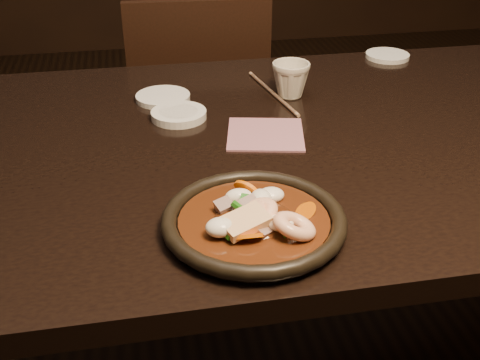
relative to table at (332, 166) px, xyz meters
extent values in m
cube|color=black|center=(0.00, 0.00, 0.06)|extent=(1.60, 0.90, 0.04)
cylinder|color=black|center=(-0.72, 0.37, -0.32)|extent=(0.06, 0.06, 0.71)
cube|color=black|center=(-0.18, 0.77, -0.25)|extent=(0.44, 0.44, 0.04)
cylinder|color=black|center=(0.00, 0.92, -0.47)|extent=(0.04, 0.04, 0.40)
cylinder|color=black|center=(-0.02, 0.59, -0.47)|extent=(0.04, 0.04, 0.40)
cylinder|color=black|center=(-0.34, 0.94, -0.47)|extent=(0.04, 0.04, 0.40)
cylinder|color=black|center=(-0.36, 0.61, -0.47)|extent=(0.04, 0.04, 0.40)
cube|color=black|center=(-0.19, 0.58, -0.02)|extent=(0.39, 0.05, 0.43)
cylinder|color=black|center=(-0.22, -0.30, 0.08)|extent=(0.25, 0.25, 0.01)
torus|color=black|center=(-0.22, -0.30, 0.09)|extent=(0.27, 0.27, 0.02)
cylinder|color=#3E1B0B|center=(-0.22, -0.30, 0.09)|extent=(0.22, 0.22, 0.01)
ellipsoid|color=#3E1B0B|center=(-0.22, -0.30, 0.09)|extent=(0.12, 0.11, 0.03)
torus|color=#FBC59F|center=(-0.22, -0.30, 0.10)|extent=(0.07, 0.07, 0.04)
torus|color=#FBC59F|center=(-0.18, -0.34, 0.11)|extent=(0.07, 0.06, 0.04)
torus|color=#FBC59F|center=(-0.20, -0.30, 0.10)|extent=(0.06, 0.06, 0.05)
cube|color=gray|center=(-0.22, -0.33, 0.10)|extent=(0.04, 0.04, 0.03)
cube|color=gray|center=(-0.23, -0.28, 0.10)|extent=(0.03, 0.03, 0.03)
cube|color=gray|center=(-0.26, -0.27, 0.10)|extent=(0.03, 0.03, 0.03)
cube|color=gray|center=(-0.24, -0.28, 0.10)|extent=(0.04, 0.03, 0.03)
cube|color=gray|center=(-0.24, -0.28, 0.10)|extent=(0.04, 0.03, 0.03)
cylinder|color=#DE6107|center=(-0.22, -0.31, 0.10)|extent=(0.03, 0.05, 0.04)
cylinder|color=#DE6107|center=(-0.22, -0.23, 0.11)|extent=(0.04, 0.04, 0.04)
cylinder|color=#DE6107|center=(-0.15, -0.30, 0.10)|extent=(0.05, 0.05, 0.04)
cylinder|color=#DE6107|center=(-0.24, -0.35, 0.10)|extent=(0.04, 0.04, 0.03)
cube|color=#1E6713|center=(-0.26, -0.34, 0.10)|extent=(0.04, 0.03, 0.02)
cube|color=#1E6713|center=(-0.22, -0.27, 0.09)|extent=(0.02, 0.04, 0.01)
cube|color=#1E6713|center=(-0.22, -0.25, 0.10)|extent=(0.04, 0.02, 0.01)
cube|color=#1E6713|center=(-0.23, -0.32, 0.10)|extent=(0.02, 0.04, 0.02)
cube|color=#1E6713|center=(-0.19, -0.34, 0.11)|extent=(0.02, 0.04, 0.01)
cube|color=#1E6713|center=(-0.24, -0.28, 0.11)|extent=(0.03, 0.04, 0.02)
cube|color=#1E6713|center=(-0.24, -0.29, 0.11)|extent=(0.04, 0.03, 0.03)
ellipsoid|color=white|center=(-0.21, -0.26, 0.11)|extent=(0.03, 0.04, 0.02)
ellipsoid|color=white|center=(-0.19, -0.33, 0.11)|extent=(0.04, 0.03, 0.02)
ellipsoid|color=white|center=(-0.23, -0.28, 0.10)|extent=(0.04, 0.03, 0.02)
ellipsoid|color=white|center=(-0.19, -0.25, 0.10)|extent=(0.04, 0.03, 0.02)
ellipsoid|color=white|center=(-0.28, -0.33, 0.11)|extent=(0.04, 0.04, 0.03)
ellipsoid|color=white|center=(-0.24, -0.25, 0.10)|extent=(0.04, 0.03, 0.02)
cube|color=#F3C791|center=(-0.24, -0.33, 0.11)|extent=(0.08, 0.07, 0.03)
cylinder|color=white|center=(-0.29, 0.12, 0.08)|extent=(0.11, 0.11, 0.02)
cylinder|color=white|center=(-0.32, 0.22, 0.08)|extent=(0.12, 0.12, 0.01)
cylinder|color=white|center=(0.27, 0.39, 0.08)|extent=(0.11, 0.11, 0.01)
imported|color=beige|center=(-0.04, 0.19, 0.12)|extent=(0.10, 0.10, 0.08)
cylinder|color=tan|center=(-0.07, 0.20, 0.08)|extent=(0.05, 0.25, 0.01)
cylinder|color=tan|center=(-0.08, 0.21, 0.08)|extent=(0.05, 0.25, 0.01)
cube|color=#9E6170|center=(-0.14, 0.01, 0.08)|extent=(0.17, 0.17, 0.00)
camera|label=1|loc=(-0.38, -1.00, 0.57)|focal=45.00mm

